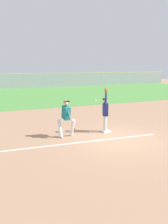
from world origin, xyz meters
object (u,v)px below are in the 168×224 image
Objects in this scene: first_base at (106,131)px; parked_car_green at (62,81)px; runner at (66,116)px; parked_car_silver at (1,83)px; fielder at (105,110)px; baseball at (96,101)px; parked_car_white at (29,82)px.

first_base is 30.54m from parked_car_green.
runner is 0.38× the size of parked_car_silver.
parked_car_green is at bearing 67.35° from runner.
runner is 28.97m from parked_car_silver.
fielder is 0.79m from baseball.
runner is 0.38× the size of parked_car_white.
fielder is at bearing -89.07° from parked_car_silver.
fielder reaches higher than baseball.
fielder is at bearing 7.97° from baseball.
parked_car_silver is at bearing 96.57° from first_base.
parked_car_white is (3.43, 29.68, -0.32)m from runner.
fielder reaches higher than parked_car_green.
runner is at bearing -93.14° from parked_car_silver.
first_base is 0.17× the size of fielder.
runner is 23.24× the size of baseball.
parked_car_green is (7.08, 29.71, 0.63)m from first_base.
runner is (-2.07, -0.02, -0.12)m from fielder.
runner is 1.62m from baseball.
first_base is 1.08m from fielder.
fielder is 1.33× the size of runner.
parked_car_white is at bearing 87.43° from first_base.
parked_car_silver is (-1.24, 28.94, -0.32)m from runner.
baseball is 0.02× the size of parked_car_white.
baseball reaches higher than parked_car_white.
runner is at bearing 24.43° from fielder.
parked_car_green is (10.41, 0.78, 0.00)m from parked_car_silver.
parked_car_silver and parked_car_green have the same top height.
baseball is 29.82m from parked_car_white.
parked_car_white reaches higher than first_base.
runner reaches higher than parked_car_green.
parked_car_white and parked_car_green have the same top height.
runner is 29.87m from parked_car_white.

